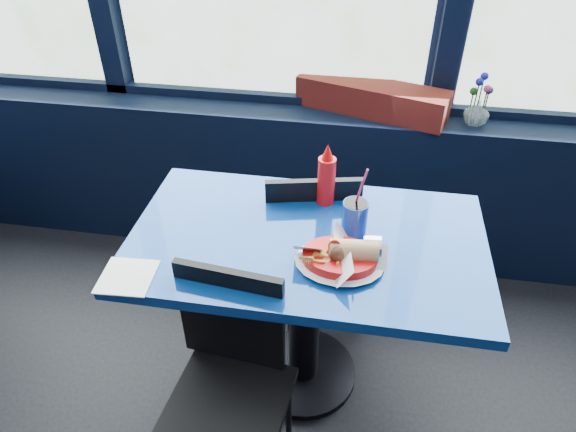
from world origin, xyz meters
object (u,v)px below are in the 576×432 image
object	(u,v)px
near_table	(306,277)
ketchup_bottle	(326,177)
planter_box	(371,98)
soda_cup	(354,219)
food_basket	(342,257)
chair_near_front	(230,372)
flower_vase	(477,110)
chair_near_back	(320,238)

from	to	relation	value
near_table	ketchup_bottle	distance (m)	0.36
planter_box	soda_cup	size ratio (longest dim) A/B	2.41
planter_box	food_basket	bearing A→B (deg)	-75.30
chair_near_front	food_basket	distance (m)	0.51
planter_box	soda_cup	distance (m)	0.86
ketchup_bottle	food_basket	bearing A→B (deg)	-75.54
near_table	food_basket	bearing A→B (deg)	-42.74
flower_vase	ketchup_bottle	distance (m)	0.87
near_table	planter_box	world-z (taller)	planter_box
planter_box	flower_vase	distance (m)	0.46
chair_near_front	soda_cup	bearing A→B (deg)	55.54
flower_vase	planter_box	bearing A→B (deg)	173.72
ketchup_bottle	soda_cup	distance (m)	0.22
ketchup_bottle	near_table	bearing A→B (deg)	-99.88
flower_vase	ketchup_bottle	bearing A→B (deg)	-133.48
near_table	planter_box	bearing A→B (deg)	79.09
planter_box	ketchup_bottle	world-z (taller)	ketchup_bottle
chair_near_front	planter_box	size ratio (longest dim) A/B	1.18
chair_near_back	flower_vase	distance (m)	0.90
planter_box	near_table	bearing A→B (deg)	-83.44
near_table	food_basket	xyz separation A→B (m)	(0.12, -0.11, 0.22)
food_basket	soda_cup	bearing A→B (deg)	99.43
near_table	chair_near_back	world-z (taller)	chair_near_back
chair_near_back	ketchup_bottle	xyz separation A→B (m)	(0.02, -0.11, 0.38)
flower_vase	chair_near_back	bearing A→B (deg)	-139.90
near_table	soda_cup	size ratio (longest dim) A/B	4.20
near_table	food_basket	world-z (taller)	food_basket
chair_near_front	planter_box	xyz separation A→B (m)	(0.37, 1.26, 0.40)
chair_near_front	chair_near_back	xyz separation A→B (m)	(0.21, 0.69, 0.01)
chair_near_back	planter_box	world-z (taller)	planter_box
food_basket	ketchup_bottle	size ratio (longest dim) A/B	1.26
near_table	chair_near_back	size ratio (longest dim) A/B	1.44
chair_near_front	ketchup_bottle	world-z (taller)	ketchup_bottle
planter_box	ketchup_bottle	distance (m)	0.69
chair_near_back	food_basket	world-z (taller)	food_basket
soda_cup	ketchup_bottle	bearing A→B (deg)	122.14
ketchup_bottle	soda_cup	bearing A→B (deg)	-57.86
planter_box	food_basket	distance (m)	1.02
chair_near_back	flower_vase	xyz separation A→B (m)	(0.62, 0.52, 0.39)
chair_near_back	food_basket	xyz separation A→B (m)	(0.11, -0.44, 0.30)
chair_near_front	soda_cup	world-z (taller)	soda_cup
ketchup_bottle	chair_near_back	bearing A→B (deg)	100.51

